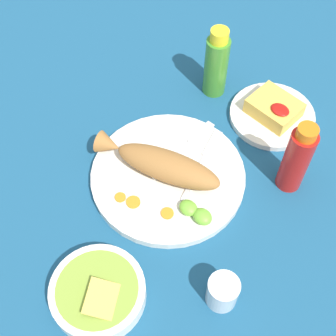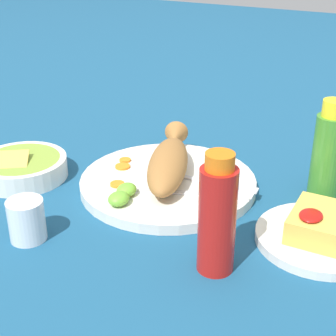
% 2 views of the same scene
% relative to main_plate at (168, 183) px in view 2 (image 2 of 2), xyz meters
% --- Properties ---
extents(ground_plane, '(4.00, 4.00, 0.00)m').
position_rel_main_plate_xyz_m(ground_plane, '(0.00, 0.00, -0.01)').
color(ground_plane, navy).
extents(main_plate, '(0.31, 0.31, 0.02)m').
position_rel_main_plate_xyz_m(main_plate, '(0.00, 0.00, 0.00)').
color(main_plate, silver).
rests_on(main_plate, ground_plane).
extents(fried_fish, '(0.26, 0.15, 0.05)m').
position_rel_main_plate_xyz_m(fried_fish, '(-0.01, -0.01, 0.03)').
color(fried_fish, '#996633').
rests_on(fried_fish, main_plate).
extents(fork_near, '(0.03, 0.19, 0.00)m').
position_rel_main_plate_xyz_m(fork_near, '(-0.02, 0.08, 0.01)').
color(fork_near, silver).
rests_on(fork_near, main_plate).
extents(fork_far, '(0.08, 0.18, 0.00)m').
position_rel_main_plate_xyz_m(fork_far, '(0.03, 0.07, 0.01)').
color(fork_far, silver).
rests_on(fork_far, main_plate).
extents(carrot_slice_near, '(0.02, 0.02, 0.00)m').
position_rel_main_plate_xyz_m(carrot_slice_near, '(-0.03, -0.10, 0.01)').
color(carrot_slice_near, orange).
rests_on(carrot_slice_near, main_plate).
extents(carrot_slice_mid, '(0.03, 0.03, 0.00)m').
position_rel_main_plate_xyz_m(carrot_slice_mid, '(0.00, -0.09, 0.01)').
color(carrot_slice_mid, orange).
rests_on(carrot_slice_mid, main_plate).
extents(carrot_slice_far, '(0.02, 0.02, 0.00)m').
position_rel_main_plate_xyz_m(carrot_slice_far, '(0.06, -0.06, 0.01)').
color(carrot_slice_far, orange).
rests_on(carrot_slice_far, main_plate).
extents(lime_wedge_main, '(0.04, 0.03, 0.02)m').
position_rel_main_plate_xyz_m(lime_wedge_main, '(0.09, -0.03, 0.02)').
color(lime_wedge_main, '#6BB233').
rests_on(lime_wedge_main, main_plate).
extents(lime_wedge_side, '(0.04, 0.03, 0.02)m').
position_rel_main_plate_xyz_m(lime_wedge_side, '(0.12, -0.03, 0.02)').
color(lime_wedge_side, '#6BB233').
rests_on(lime_wedge_side, main_plate).
extents(hot_sauce_bottle_red, '(0.05, 0.05, 0.17)m').
position_rel_main_plate_xyz_m(hot_sauce_bottle_red, '(0.18, 0.16, 0.07)').
color(hot_sauce_bottle_red, '#B21914').
rests_on(hot_sauce_bottle_red, ground_plane).
extents(hot_sauce_bottle_green, '(0.05, 0.05, 0.17)m').
position_rel_main_plate_xyz_m(hot_sauce_bottle_green, '(-0.10, 0.25, 0.07)').
color(hot_sauce_bottle_green, '#3D8428').
rests_on(hot_sauce_bottle_green, ground_plane).
extents(salt_cup, '(0.05, 0.05, 0.06)m').
position_rel_main_plate_xyz_m(salt_cup, '(0.24, -0.11, 0.02)').
color(salt_cup, silver).
rests_on(salt_cup, ground_plane).
extents(side_plate_fries, '(0.19, 0.19, 0.01)m').
position_rel_main_plate_xyz_m(side_plate_fries, '(0.05, 0.27, -0.00)').
color(side_plate_fries, silver).
rests_on(side_plate_fries, ground_plane).
extents(fries_pile, '(0.10, 0.08, 0.04)m').
position_rel_main_plate_xyz_m(fries_pile, '(0.05, 0.27, 0.02)').
color(fries_pile, gold).
rests_on(fries_pile, side_plate_fries).
extents(guacamole_bowl, '(0.16, 0.16, 0.05)m').
position_rel_main_plate_xyz_m(guacamole_bowl, '(0.09, -0.25, 0.01)').
color(guacamole_bowl, white).
rests_on(guacamole_bowl, ground_plane).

